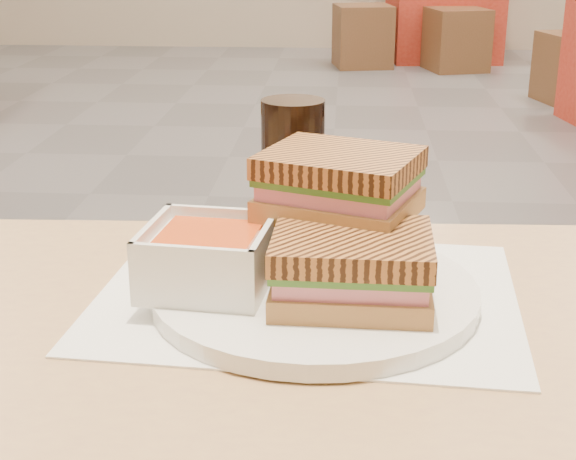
# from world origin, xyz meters

# --- Properties ---
(tray_liner) EXTENTS (0.40, 0.32, 0.00)m
(tray_liner) POSITION_xyz_m (0.03, -1.98, 0.75)
(tray_liner) COLOR white
(tray_liner) RESTS_ON main_table
(plate) EXTENTS (0.29, 0.29, 0.02)m
(plate) POSITION_xyz_m (0.03, -2.00, 0.76)
(plate) COLOR white
(plate) RESTS_ON tray_liner
(soup_bowl) EXTENTS (0.12, 0.12, 0.06)m
(soup_bowl) POSITION_xyz_m (-0.06, -2.01, 0.79)
(soup_bowl) COLOR white
(soup_bowl) RESTS_ON plate
(panini_lower) EXTENTS (0.14, 0.12, 0.06)m
(panini_lower) POSITION_xyz_m (0.07, -2.03, 0.80)
(panini_lower) COLOR #BE854A
(panini_lower) RESTS_ON plate
(panini_upper) EXTENTS (0.16, 0.15, 0.06)m
(panini_upper) POSITION_xyz_m (0.05, -1.95, 0.85)
(panini_upper) COLOR #BE854A
(panini_upper) RESTS_ON panini_lower
(cola_glass) EXTENTS (0.07, 0.07, 0.15)m
(cola_glass) POSITION_xyz_m (0.00, -1.81, 0.82)
(cola_glass) COLOR black
(cola_glass) RESTS_ON main_table
(bg_table_2) EXTENTS (0.91, 0.91, 0.74)m
(bg_table_2) POSITION_xyz_m (0.83, 4.48, 0.37)
(bg_table_2) COLOR #B93827
(bg_table_2) RESTS_ON ground
(bg_chair_1l) EXTENTS (0.47, 0.47, 0.42)m
(bg_chair_1l) POSITION_xyz_m (1.46, 2.72, 0.21)
(bg_chair_1l) COLOR brown
(bg_chair_1l) RESTS_ON ground
(bg_chair_2l) EXTENTS (0.48, 0.48, 0.47)m
(bg_chair_2l) POSITION_xyz_m (0.18, 4.00, 0.23)
(bg_chair_2l) COLOR brown
(bg_chair_2l) RESTS_ON ground
(bg_chair_2r) EXTENTS (0.50, 0.50, 0.46)m
(bg_chair_2r) POSITION_xyz_m (0.88, 3.88, 0.23)
(bg_chair_2r) COLOR brown
(bg_chair_2r) RESTS_ON ground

